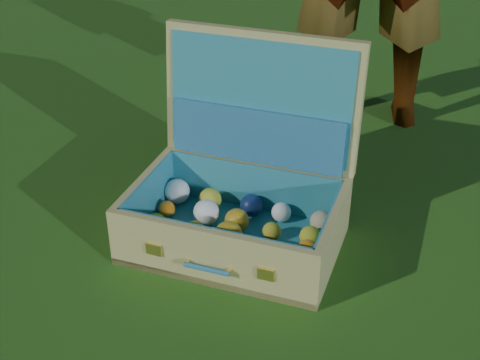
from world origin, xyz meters
The scene contains 2 objects.
ground centered at (0.00, 0.00, 0.00)m, with size 60.00×60.00×0.00m, color #215114.
suitcase centered at (0.20, -0.01, 0.15)m, with size 0.59×0.50×0.52m.
Camera 1 is at (0.49, -1.49, 1.07)m, focal length 50.00 mm.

